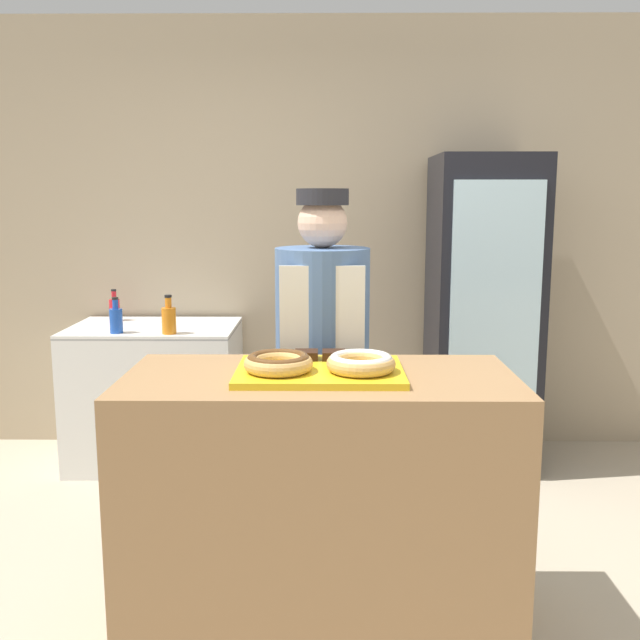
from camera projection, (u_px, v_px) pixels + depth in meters
The scene contains 14 objects.
ground_plane at pixel (320, 627), 2.68m from camera, with size 14.00×14.00×0.00m, color #B7A88E.
wall_back at pixel (323, 237), 4.56m from camera, with size 8.00×0.06×2.70m.
display_counter at pixel (320, 505), 2.60m from camera, with size 1.39×0.67×0.98m.
serving_tray at pixel (320, 372), 2.52m from camera, with size 0.59×0.43×0.02m.
donut_chocolate_glaze at pixel (278, 362), 2.46m from camera, with size 0.24×0.24×0.06m.
donut_light_glaze at pixel (361, 362), 2.46m from camera, with size 0.24×0.24×0.06m.
brownie_back_left at pixel (306, 355), 2.66m from camera, with size 0.09×0.09×0.03m.
brownie_back_right at pixel (334, 355), 2.65m from camera, with size 0.09×0.09×0.03m.
baker_person at pixel (322, 369), 3.15m from camera, with size 0.41×0.41×1.64m.
beverage_fridge at pixel (482, 314), 4.22m from camera, with size 0.60×0.64×1.84m.
chest_freezer at pixel (156, 393), 4.33m from camera, with size 0.98×0.67×0.84m.
bottle_red at pixel (115, 308), 4.43m from camera, with size 0.06×0.06×0.20m.
bottle_blue at pixel (116, 319), 4.02m from camera, with size 0.07×0.07×0.20m.
bottle_orange at pixel (169, 319), 4.00m from camera, with size 0.08×0.08×0.22m.
Camera 1 is at (0.02, -2.45, 1.59)m, focal length 40.00 mm.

